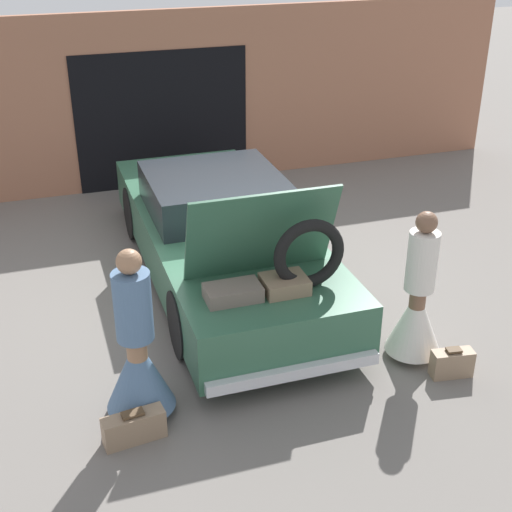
{
  "coord_description": "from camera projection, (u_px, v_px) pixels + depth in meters",
  "views": [
    {
      "loc": [
        -2.07,
        -7.7,
        4.33
      ],
      "look_at": [
        0.0,
        -1.38,
        0.96
      ],
      "focal_mm": 50.0,
      "sensor_mm": 36.0,
      "label": 1
    }
  ],
  "objects": [
    {
      "name": "ground_plane",
      "position": [
        222.0,
        277.0,
        9.06
      ],
      "size": [
        40.0,
        40.0,
        0.0
      ],
      "primitive_type": "plane",
      "color": "slate"
    },
    {
      "name": "car",
      "position": [
        222.0,
        235.0,
        8.79
      ],
      "size": [
        1.88,
        5.09,
        1.81
      ],
      "color": "#336047",
      "rests_on": "ground_plane"
    },
    {
      "name": "suitcase_beside_right_person",
      "position": [
        452.0,
        363.0,
        7.14
      ],
      "size": [
        0.44,
        0.22,
        0.32
      ],
      "color": "#8C7259",
      "rests_on": "ground_plane"
    },
    {
      "name": "person_right",
      "position": [
        417.0,
        307.0,
        7.26
      ],
      "size": [
        0.58,
        0.58,
        1.64
      ],
      "rotation": [
        0.0,
        0.0,
        1.38
      ],
      "color": "brown",
      "rests_on": "ground_plane"
    },
    {
      "name": "person_left",
      "position": [
        138.0,
        358.0,
        6.43
      ],
      "size": [
        0.64,
        0.64,
        1.7
      ],
      "rotation": [
        0.0,
        0.0,
        -1.69
      ],
      "color": "#997051",
      "rests_on": "ground_plane"
    },
    {
      "name": "suitcase_beside_left_person",
      "position": [
        134.0,
        427.0,
        6.29
      ],
      "size": [
        0.57,
        0.24,
        0.31
      ],
      "color": "#8C7259",
      "rests_on": "ground_plane"
    },
    {
      "name": "garage_wall_back",
      "position": [
        161.0,
        101.0,
        11.42
      ],
      "size": [
        12.0,
        0.14,
        2.8
      ],
      "color": "#9E664C",
      "rests_on": "ground_plane"
    }
  ]
}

